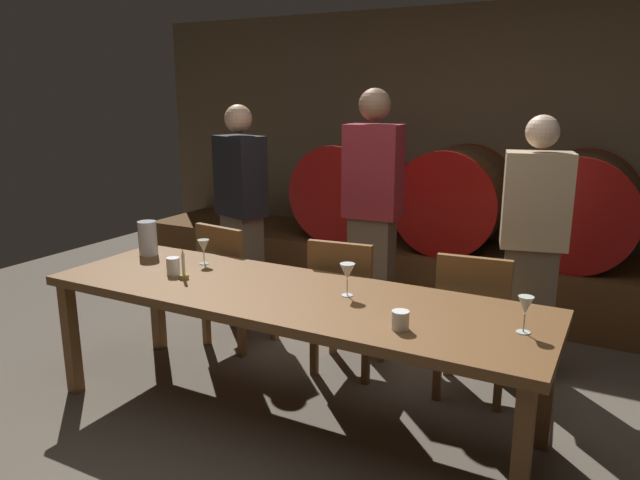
{
  "coord_description": "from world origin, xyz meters",
  "views": [
    {
      "loc": [
        1.28,
        -2.35,
        1.73
      ],
      "look_at": [
        -0.33,
        0.66,
        0.88
      ],
      "focal_mm": 33.17,
      "sensor_mm": 36.0,
      "label": 1
    }
  ],
  "objects_px": {
    "guest_center": "(372,213)",
    "candle_center": "(184,271)",
    "chair_right": "(473,319)",
    "wine_glass_right": "(525,306)",
    "dining_table": "(288,303)",
    "chair_left": "(232,279)",
    "wine_barrel_left": "(351,190)",
    "wine_barrel_center": "(456,199)",
    "wine_barrel_right": "(580,209)",
    "wine_glass_center": "(347,272)",
    "cup_left": "(173,266)",
    "chair_center": "(345,300)",
    "cup_right": "(400,320)",
    "wine_glass_left": "(204,247)",
    "guest_right": "(532,248)",
    "pitcher": "(148,238)",
    "guest_left": "(241,211)"
  },
  "relations": [
    {
      "from": "wine_barrel_left",
      "to": "wine_glass_left",
      "type": "bearing_deg",
      "value": -90.53
    },
    {
      "from": "chair_right",
      "to": "cup_left",
      "type": "bearing_deg",
      "value": 19.38
    },
    {
      "from": "wine_glass_right",
      "to": "wine_barrel_left",
      "type": "bearing_deg",
      "value": 129.94
    },
    {
      "from": "chair_center",
      "to": "guest_left",
      "type": "xyz_separation_m",
      "value": [
        -1.16,
        0.54,
        0.36
      ]
    },
    {
      "from": "candle_center",
      "to": "cup_right",
      "type": "bearing_deg",
      "value": -4.99
    },
    {
      "from": "wine_glass_left",
      "to": "cup_left",
      "type": "xyz_separation_m",
      "value": [
        -0.02,
        -0.25,
        -0.06
      ]
    },
    {
      "from": "chair_left",
      "to": "dining_table",
      "type": "bearing_deg",
      "value": 150.82
    },
    {
      "from": "cup_right",
      "to": "wine_glass_center",
      "type": "bearing_deg",
      "value": 143.7
    },
    {
      "from": "wine_barrel_left",
      "to": "candle_center",
      "type": "height_order",
      "value": "wine_barrel_left"
    },
    {
      "from": "wine_glass_right",
      "to": "cup_right",
      "type": "height_order",
      "value": "wine_glass_right"
    },
    {
      "from": "chair_right",
      "to": "cup_right",
      "type": "relative_size",
      "value": 10.39
    },
    {
      "from": "wine_glass_left",
      "to": "wine_glass_right",
      "type": "distance_m",
      "value": 1.91
    },
    {
      "from": "wine_barrel_left",
      "to": "chair_right",
      "type": "bearing_deg",
      "value": -46.28
    },
    {
      "from": "dining_table",
      "to": "cup_right",
      "type": "distance_m",
      "value": 0.73
    },
    {
      "from": "wine_barrel_center",
      "to": "dining_table",
      "type": "height_order",
      "value": "wine_barrel_center"
    },
    {
      "from": "guest_left",
      "to": "pitcher",
      "type": "bearing_deg",
      "value": 106.29
    },
    {
      "from": "wine_barrel_left",
      "to": "wine_glass_right",
      "type": "relative_size",
      "value": 5.13
    },
    {
      "from": "wine_barrel_left",
      "to": "chair_right",
      "type": "distance_m",
      "value": 2.23
    },
    {
      "from": "guest_left",
      "to": "cup_left",
      "type": "relative_size",
      "value": 16.76
    },
    {
      "from": "wine_barrel_left",
      "to": "cup_right",
      "type": "xyz_separation_m",
      "value": [
        1.4,
        -2.47,
        -0.12
      ]
    },
    {
      "from": "wine_barrel_center",
      "to": "candle_center",
      "type": "distance_m",
      "value": 2.51
    },
    {
      "from": "guest_left",
      "to": "candle_center",
      "type": "distance_m",
      "value": 1.35
    },
    {
      "from": "chair_center",
      "to": "chair_right",
      "type": "height_order",
      "value": "same"
    },
    {
      "from": "guest_right",
      "to": "wine_barrel_right",
      "type": "bearing_deg",
      "value": -111.37
    },
    {
      "from": "chair_center",
      "to": "guest_right",
      "type": "height_order",
      "value": "guest_right"
    },
    {
      "from": "chair_right",
      "to": "cup_left",
      "type": "relative_size",
      "value": 8.91
    },
    {
      "from": "chair_right",
      "to": "wine_glass_center",
      "type": "relative_size",
      "value": 5.16
    },
    {
      "from": "dining_table",
      "to": "chair_left",
      "type": "bearing_deg",
      "value": 142.86
    },
    {
      "from": "cup_left",
      "to": "cup_right",
      "type": "bearing_deg",
      "value": -6.2
    },
    {
      "from": "wine_barrel_center",
      "to": "cup_left",
      "type": "bearing_deg",
      "value": -113.2
    },
    {
      "from": "chair_right",
      "to": "wine_glass_left",
      "type": "height_order",
      "value": "chair_right"
    },
    {
      "from": "cup_right",
      "to": "dining_table",
      "type": "bearing_deg",
      "value": 164.14
    },
    {
      "from": "wine_barrel_center",
      "to": "chair_center",
      "type": "relative_size",
      "value": 0.96
    },
    {
      "from": "wine_barrel_left",
      "to": "pitcher",
      "type": "bearing_deg",
      "value": -102.76
    },
    {
      "from": "wine_barrel_right",
      "to": "wine_glass_center",
      "type": "relative_size",
      "value": 4.96
    },
    {
      "from": "guest_right",
      "to": "wine_glass_right",
      "type": "height_order",
      "value": "guest_right"
    },
    {
      "from": "wine_barrel_left",
      "to": "pitcher",
      "type": "xyz_separation_m",
      "value": [
        -0.47,
        -2.06,
        -0.06
      ]
    },
    {
      "from": "chair_left",
      "to": "candle_center",
      "type": "height_order",
      "value": "candle_center"
    },
    {
      "from": "wine_barrel_right",
      "to": "wine_glass_left",
      "type": "height_order",
      "value": "wine_barrel_right"
    },
    {
      "from": "wine_barrel_center",
      "to": "wine_glass_center",
      "type": "distance_m",
      "value": 2.17
    },
    {
      "from": "chair_right",
      "to": "wine_glass_left",
      "type": "relative_size",
      "value": 5.83
    },
    {
      "from": "wine_barrel_left",
      "to": "guest_center",
      "type": "xyz_separation_m",
      "value": [
        0.64,
        -1.01,
        0.02
      ]
    },
    {
      "from": "wine_barrel_right",
      "to": "chair_left",
      "type": "bearing_deg",
      "value": -141.27
    },
    {
      "from": "chair_right",
      "to": "wine_glass_right",
      "type": "relative_size",
      "value": 5.34
    },
    {
      "from": "guest_left",
      "to": "wine_glass_center",
      "type": "height_order",
      "value": "guest_left"
    },
    {
      "from": "chair_right",
      "to": "pitcher",
      "type": "bearing_deg",
      "value": 7.84
    },
    {
      "from": "dining_table",
      "to": "wine_glass_center",
      "type": "bearing_deg",
      "value": 17.32
    },
    {
      "from": "guest_center",
      "to": "candle_center",
      "type": "distance_m",
      "value": 1.46
    },
    {
      "from": "pitcher",
      "to": "candle_center",
      "type": "bearing_deg",
      "value": -28.14
    },
    {
      "from": "guest_left",
      "to": "pitcher",
      "type": "xyz_separation_m",
      "value": [
        -0.04,
        -0.96,
        -0.01
      ]
    }
  ]
}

